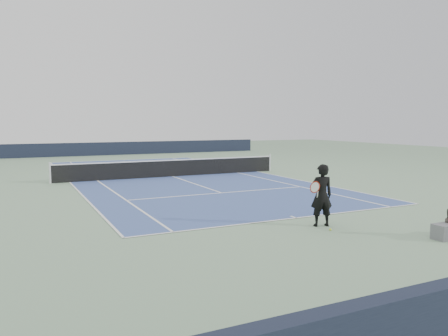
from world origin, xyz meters
name	(u,v)px	position (x,y,z in m)	size (l,w,h in m)	color
ground	(173,177)	(0.00, 0.00, 0.00)	(80.00, 80.00, 0.00)	gray
court_surface	(173,176)	(0.00, 0.00, 0.01)	(10.97, 23.77, 0.01)	#3C528E
tennis_net	(172,168)	(0.00, 0.00, 0.50)	(12.90, 0.10, 1.07)	silver
windscreen_far	(109,149)	(0.00, 17.88, 0.60)	(30.00, 0.25, 1.20)	black
tennis_player	(321,195)	(0.05, -13.05, 0.92)	(0.85, 0.66, 1.83)	black
tennis_ball	(330,229)	(-0.05, -13.61, 0.03)	(0.06, 0.06, 0.06)	#D1E92F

